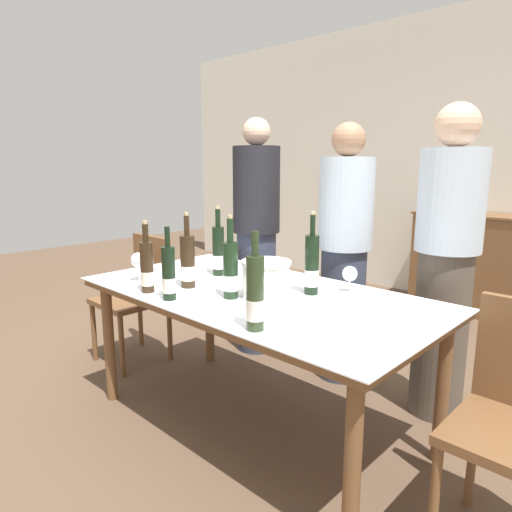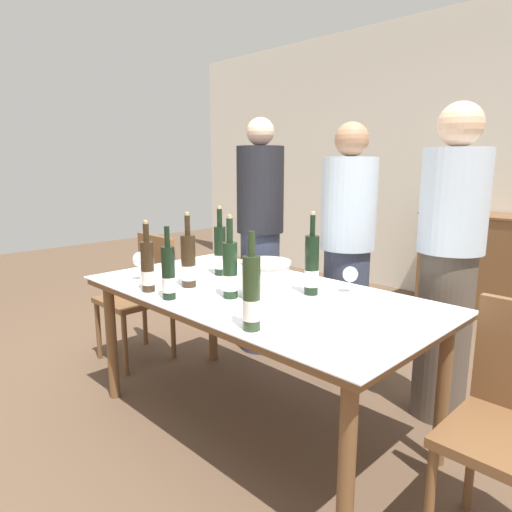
% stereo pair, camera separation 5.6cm
% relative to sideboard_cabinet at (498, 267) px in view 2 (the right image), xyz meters
% --- Properties ---
extents(ground_plane, '(12.00, 12.00, 0.00)m').
position_rel_sideboard_cabinet_xyz_m(ground_plane, '(-0.26, -2.77, -0.46)').
color(ground_plane, brown).
extents(back_wall, '(8.00, 0.10, 2.80)m').
position_rel_sideboard_cabinet_xyz_m(back_wall, '(-0.26, 0.29, 0.94)').
color(back_wall, silver).
rests_on(back_wall, ground_plane).
extents(sideboard_cabinet, '(1.34, 0.46, 0.91)m').
position_rel_sideboard_cabinet_xyz_m(sideboard_cabinet, '(0.00, 0.00, 0.00)').
color(sideboard_cabinet, brown).
rests_on(sideboard_cabinet, ground_plane).
extents(dining_table, '(1.80, 0.94, 0.73)m').
position_rel_sideboard_cabinet_xyz_m(dining_table, '(-0.26, -2.77, 0.21)').
color(dining_table, brown).
rests_on(dining_table, ground_plane).
extents(ice_bucket, '(0.24, 0.24, 0.18)m').
position_rel_sideboard_cabinet_xyz_m(ice_bucket, '(-0.16, -2.81, 0.37)').
color(ice_bucket, white).
rests_on(ice_bucket, dining_table).
extents(wine_bottle_0, '(0.08, 0.08, 0.38)m').
position_rel_sideboard_cabinet_xyz_m(wine_bottle_0, '(-0.57, -2.95, 0.40)').
color(wine_bottle_0, '#332314').
rests_on(wine_bottle_0, dining_table).
extents(wine_bottle_1, '(0.06, 0.06, 0.34)m').
position_rel_sideboard_cabinet_xyz_m(wine_bottle_1, '(-0.46, -3.14, 0.39)').
color(wine_bottle_1, black).
rests_on(wine_bottle_1, dining_table).
extents(wine_bottle_2, '(0.07, 0.07, 0.39)m').
position_rel_sideboard_cabinet_xyz_m(wine_bottle_2, '(-0.65, -2.67, 0.41)').
color(wine_bottle_2, black).
rests_on(wine_bottle_2, dining_table).
extents(wine_bottle_3, '(0.07, 0.07, 0.39)m').
position_rel_sideboard_cabinet_xyz_m(wine_bottle_3, '(-0.28, -2.93, 0.41)').
color(wine_bottle_3, black).
rests_on(wine_bottle_3, dining_table).
extents(wine_bottle_4, '(0.07, 0.07, 0.40)m').
position_rel_sideboard_cabinet_xyz_m(wine_bottle_4, '(-0.04, -2.61, 0.41)').
color(wine_bottle_4, black).
rests_on(wine_bottle_4, dining_table).
extents(wine_bottle_5, '(0.07, 0.07, 0.35)m').
position_rel_sideboard_cabinet_xyz_m(wine_bottle_5, '(-0.64, -3.14, 0.40)').
color(wine_bottle_5, '#332314').
rests_on(wine_bottle_5, dining_table).
extents(wine_bottle_6, '(0.07, 0.07, 0.38)m').
position_rel_sideboard_cabinet_xyz_m(wine_bottle_6, '(0.10, -3.15, 0.41)').
color(wine_bottle_6, '#28381E').
rests_on(wine_bottle_6, dining_table).
extents(wine_glass_0, '(0.08, 0.08, 0.14)m').
position_rel_sideboard_cabinet_xyz_m(wine_glass_0, '(-0.31, -2.68, 0.37)').
color(wine_glass_0, white).
rests_on(wine_glass_0, dining_table).
extents(wine_glass_1, '(0.08, 0.08, 0.13)m').
position_rel_sideboard_cabinet_xyz_m(wine_glass_1, '(0.07, -2.46, 0.36)').
color(wine_glass_1, white).
rests_on(wine_glass_1, dining_table).
extents(wine_glass_2, '(0.08, 0.08, 0.16)m').
position_rel_sideboard_cabinet_xyz_m(wine_glass_2, '(-0.87, -3.05, 0.38)').
color(wine_glass_2, white).
rests_on(wine_glass_2, dining_table).
extents(chair_left_end, '(0.42, 0.42, 0.86)m').
position_rel_sideboard_cabinet_xyz_m(chair_left_end, '(-1.46, -2.69, 0.04)').
color(chair_left_end, brown).
rests_on(chair_left_end, ground_plane).
extents(person_host, '(0.33, 0.33, 1.66)m').
position_rel_sideboard_cabinet_xyz_m(person_host, '(-0.98, -2.02, 0.38)').
color(person_host, '#383F56').
rests_on(person_host, ground_plane).
extents(person_guest_left, '(0.33, 0.33, 1.59)m').
position_rel_sideboard_cabinet_xyz_m(person_guest_left, '(-0.27, -1.97, 0.34)').
color(person_guest_left, '#383F56').
rests_on(person_guest_left, ground_plane).
extents(person_guest_right, '(0.33, 0.33, 1.65)m').
position_rel_sideboard_cabinet_xyz_m(person_guest_right, '(0.35, -1.98, 0.37)').
color(person_guest_right, '#51473D').
rests_on(person_guest_right, ground_plane).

